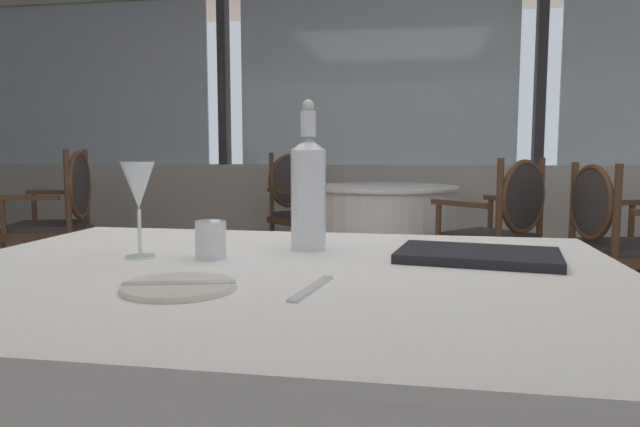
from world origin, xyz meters
TOP-DOWN VIEW (x-y plane):
  - window_wall_far at (0.00, 3.43)m, footprint 9.07×0.14m
  - side_plate at (0.03, -0.92)m, footprint 0.19×0.19m
  - butter_knife at (0.03, -0.92)m, footprint 0.19×0.06m
  - dinner_fork at (0.25, -0.88)m, footprint 0.05×0.19m
  - water_bottle at (0.17, -0.49)m, footprint 0.08×0.08m
  - wine_glass at (-0.18, -0.66)m, footprint 0.07×0.07m
  - water_tumbler at (-0.02, -0.64)m, footprint 0.07×0.07m
  - menu_book at (0.55, -0.56)m, footprint 0.36×0.26m
  - dining_chair_0_1 at (-1.86, 1.53)m, footprint 0.57×0.62m
  - dining_chair_1_1 at (1.40, 1.28)m, footprint 0.56×0.61m
  - background_table_2 at (0.17, 2.14)m, footprint 1.03×1.03m
  - dining_chair_2_0 at (-0.55, 2.76)m, footprint 0.65×0.66m
  - dining_chair_2_1 at (0.88, 1.52)m, footprint 0.65×0.66m

SIDE VIEW (x-z plane):
  - background_table_2 at x=0.17m, z-range 0.00..0.73m
  - dining_chair_1_1 at x=1.40m, z-range 0.09..1.00m
  - dining_chair_2_1 at x=0.88m, z-range 0.08..1.02m
  - dining_chair_2_0 at x=-0.55m, z-range 0.07..1.03m
  - dining_chair_0_1 at x=-1.86m, z-range 0.08..1.07m
  - dinner_fork at x=0.25m, z-range 0.73..0.74m
  - side_plate at x=0.03m, z-range 0.73..0.74m
  - menu_book at x=0.55m, z-range 0.73..0.75m
  - butter_knife at x=0.03m, z-range 0.74..0.75m
  - water_tumbler at x=-0.02m, z-range 0.73..0.82m
  - water_bottle at x=0.17m, z-range 0.70..1.05m
  - wine_glass at x=-0.18m, z-range 0.78..0.99m
  - window_wall_far at x=0.00m, z-range -0.26..2.38m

